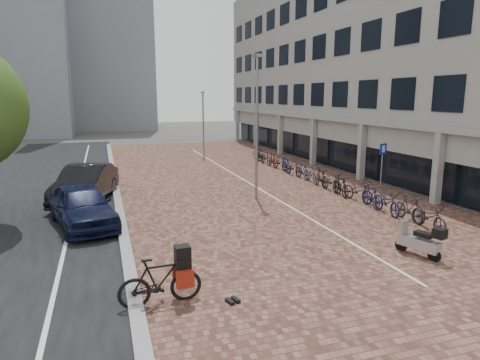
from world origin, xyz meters
The scene contains 17 objects.
ground centered at (0.00, 0.00, 0.00)m, with size 140.00×140.00×0.00m, color #474442.
plaza_brick centered at (2.00, 12.00, 0.01)m, with size 14.50×42.00×0.04m, color brown.
street_asphalt centered at (-9.00, 12.00, 0.01)m, with size 8.00×50.00×0.03m, color black.
curb centered at (-5.10, 12.00, 0.07)m, with size 0.35×42.00×0.14m, color gray.
lane_line centered at (-7.00, 12.00, 0.02)m, with size 0.12×44.00×0.00m, color white.
parking_line centered at (2.20, 12.00, 0.04)m, with size 0.10×30.00×0.00m, color white.
office_building centered at (12.97, 16.00, 8.44)m, with size 8.40×40.00×15.00m.
bg_towers centered at (-14.34, 48.94, 13.96)m, with size 33.00×23.00×32.00m.
car_navy centered at (-6.50, 5.44, 0.81)m, with size 1.92×4.78×1.63m, color black.
car_dark centered at (-6.50, 9.51, 0.86)m, with size 1.82×5.22×1.72m, color black.
hero_bike centered at (-4.50, -1.75, 0.63)m, with size 2.02×0.65×1.41m.
shoes centered at (-2.85, -2.23, 0.05)m, with size 0.39×0.32×0.10m, color black, non-canonical shape.
scooter_front centered at (3.50, -1.10, 0.54)m, with size 0.49×1.56×1.07m, color #9F9FA3, non-canonical shape.
parking_sign centered at (7.50, 6.29, 1.77)m, with size 0.52×0.23×2.62m.
lamp_near centered at (1.30, 7.47, 3.35)m, with size 0.12×0.12×6.70m, color slate.
lamp_far centered at (2.21, 22.46, 2.60)m, with size 0.12×0.12×5.19m, color gray.
bike_row centered at (5.67, 10.20, 0.52)m, with size 1.07×20.40×1.05m.
Camera 1 is at (-5.59, -11.22, 4.91)m, focal length 31.66 mm.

